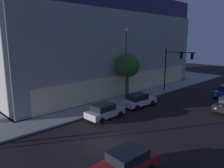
% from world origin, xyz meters
% --- Properties ---
extents(ground_plane, '(120.00, 120.00, 0.00)m').
position_xyz_m(ground_plane, '(0.00, 0.00, 0.00)').
color(ground_plane, black).
extents(modern_building, '(33.61, 20.78, 14.61)m').
position_xyz_m(modern_building, '(13.03, 19.12, 7.23)').
color(modern_building, '#4C4C51').
rests_on(modern_building, ground).
extents(traffic_light_far_corner, '(0.57, 4.61, 6.51)m').
position_xyz_m(traffic_light_far_corner, '(18.81, 4.95, 4.72)').
color(traffic_light_far_corner, black).
rests_on(traffic_light_far_corner, sidewalk_corner).
extents(street_lamp_sidewalk, '(0.44, 0.44, 9.17)m').
position_xyz_m(street_lamp_sidewalk, '(9.34, 6.36, 5.80)').
color(street_lamp_sidewalk, '#454545').
rests_on(street_lamp_sidewalk, sidewalk_corner).
extents(sidewalk_tree, '(3.23, 3.23, 6.05)m').
position_xyz_m(sidewalk_tree, '(11.16, 7.69, 4.55)').
color(sidewalk_tree, brown).
rests_on(sidewalk_tree, sidewalk_corner).
extents(car_red, '(4.49, 2.16, 1.57)m').
position_xyz_m(car_red, '(-1.99, -4.05, 0.81)').
color(car_red, maroon).
rests_on(car_red, ground).
extents(car_silver, '(4.25, 2.12, 1.57)m').
position_xyz_m(car_silver, '(3.61, 3.97, 0.81)').
color(car_silver, '#B7BABF').
rests_on(car_silver, ground).
extents(car_white, '(4.54, 2.17, 1.63)m').
position_xyz_m(car_white, '(9.23, 4.05, 0.84)').
color(car_white, silver).
rests_on(car_white, ground).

